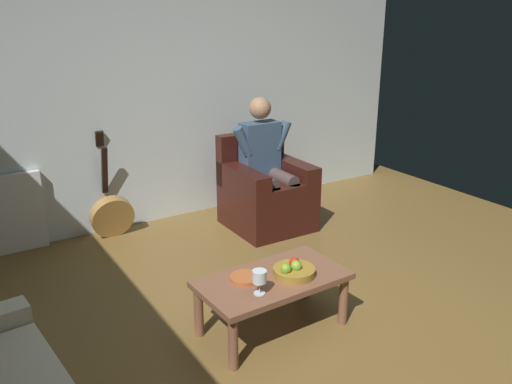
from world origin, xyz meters
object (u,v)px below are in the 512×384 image
object	(u,v)px
person_seated	(267,160)
guitar	(112,213)
armchair	(266,194)
fruit_bowl	(294,270)
decorative_dish	(245,278)
coffee_table	(273,285)
wine_glass_near	(259,278)

from	to	relation	value
person_seated	guitar	bearing A→B (deg)	-21.39
armchair	fruit_bowl	size ratio (longest dim) A/B	3.22
person_seated	guitar	size ratio (longest dim) A/B	1.27
guitar	fruit_bowl	bearing A→B (deg)	104.16
guitar	decorative_dish	world-z (taller)	guitar
person_seated	guitar	xyz separation A→B (m)	(1.34, -0.54, -0.43)
coffee_table	wine_glass_near	distance (m)	0.28
wine_glass_near	fruit_bowl	bearing A→B (deg)	-165.47
coffee_table	decorative_dish	bearing A→B (deg)	-23.02
coffee_table	person_seated	bearing A→B (deg)	-121.99
armchair	coffee_table	bearing A→B (deg)	58.89
fruit_bowl	decorative_dish	distance (m)	0.31
armchair	person_seated	bearing A→B (deg)	90.00
coffee_table	guitar	size ratio (longest dim) A/B	1.00
coffee_table	wine_glass_near	xyz separation A→B (m)	(0.18, 0.13, 0.16)
person_seated	wine_glass_near	bearing A→B (deg)	56.14
fruit_bowl	decorative_dish	world-z (taller)	fruit_bowl
armchair	wine_glass_near	size ratio (longest dim) A/B	5.67
decorative_dish	fruit_bowl	bearing A→B (deg)	157.74
person_seated	wine_glass_near	xyz separation A→B (m)	(1.12, 1.63, -0.17)
armchair	wine_glass_near	distance (m)	2.00
fruit_bowl	person_seated	bearing A→B (deg)	-117.57
person_seated	fruit_bowl	world-z (taller)	person_seated
coffee_table	decorative_dish	world-z (taller)	decorative_dish
armchair	guitar	bearing A→B (deg)	-20.88
person_seated	guitar	distance (m)	1.51
armchair	decorative_dish	bearing A→B (deg)	53.38
person_seated	coffee_table	bearing A→B (deg)	58.66
person_seated	fruit_bowl	bearing A→B (deg)	63.08
armchair	decorative_dish	xyz separation A→B (m)	(1.10, 1.45, 0.07)
armchair	wine_glass_near	world-z (taller)	armchair
fruit_bowl	wine_glass_near	bearing A→B (deg)	14.53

